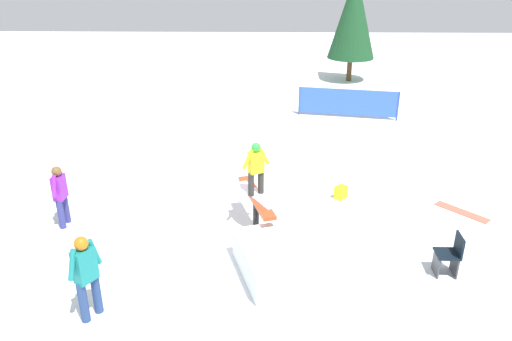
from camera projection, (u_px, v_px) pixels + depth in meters
name	position (u px, v px, depth m)	size (l,w,h in m)	color
ground_plane	(256.00, 230.00, 11.45)	(60.00, 60.00, 0.00)	white
rail_feature	(256.00, 201.00, 11.14)	(2.10, 0.90, 0.90)	black
snow_kicker_ramp	(280.00, 259.00, 9.82)	(1.80, 1.50, 0.63)	white
main_rider_on_rail	(256.00, 171.00, 10.84)	(1.40, 0.99, 1.24)	white
bystander_teal	(86.00, 273.00, 8.40)	(0.63, 0.44, 1.61)	navy
bystander_purple	(60.00, 193.00, 11.34)	(0.68, 0.23, 1.48)	navy
loose_snowboard_coral	(462.00, 212.00, 12.22)	(1.33, 0.28, 0.02)	#F6674F
folding_chair	(449.00, 256.00, 9.75)	(0.45, 0.45, 0.88)	#3F3F44
backpack_on_snow	(341.00, 192.00, 12.85)	(0.30, 0.22, 0.34)	yellow
safety_fence	(348.00, 102.00, 18.90)	(0.74, 3.69, 1.10)	blue
pine_tree_near	(353.00, 15.00, 23.28)	(2.23, 2.23, 5.08)	#4C331E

